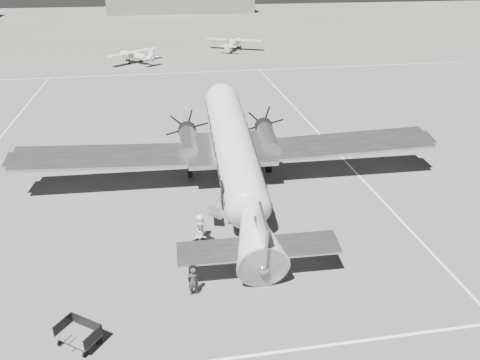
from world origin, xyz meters
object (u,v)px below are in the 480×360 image
object	(u,v)px
light_plane_left	(136,57)
baggage_cart_near	(202,247)
hangar_main	(181,0)
ramp_agent	(201,235)
dc3_airliner	(235,157)
light_plane_right	(234,44)
ground_crew	(193,281)
baggage_cart_far	(79,335)
passenger	(200,227)

from	to	relation	value
light_plane_left	baggage_cart_near	distance (m)	54.20
hangar_main	ramp_agent	xyz separation A→B (m)	(-6.05, -125.44, -2.41)
dc3_airliner	light_plane_right	world-z (taller)	dc3_airliner
hangar_main	baggage_cart_near	world-z (taller)	hangar_main
baggage_cart_near	ground_crew	size ratio (longest dim) A/B	0.94
hangar_main	dc3_airliner	distance (m)	119.32
light_plane_right	baggage_cart_near	bearing A→B (deg)	-76.01
light_plane_left	ground_crew	size ratio (longest dim) A/B	6.02
light_plane_left	light_plane_right	world-z (taller)	light_plane_right
hangar_main	light_plane_left	distance (m)	73.02
baggage_cart_far	ground_crew	size ratio (longest dim) A/B	1.17
dc3_airliner	light_plane_left	size ratio (longest dim) A/B	3.21
light_plane_left	ramp_agent	xyz separation A→B (m)	(5.21, -53.33, -0.13)
ground_crew	passenger	distance (m)	5.06
baggage_cart_near	dc3_airliner	bearing A→B (deg)	30.05
light_plane_right	baggage_cart_far	size ratio (longest dim) A/B	5.42
dc3_airliner	ground_crew	bearing A→B (deg)	-108.87
hangar_main	light_plane_left	xyz separation A→B (m)	(-11.26, -72.11, -2.29)
hangar_main	baggage_cart_far	bearing A→B (deg)	-95.23
dc3_airliner	light_plane_left	distance (m)	47.92
light_plane_right	ramp_agent	distance (m)	62.88
hangar_main	light_plane_left	bearing A→B (deg)	-98.87
light_plane_right	baggage_cart_near	size ratio (longest dim) A/B	6.72
baggage_cart_far	hangar_main	bearing A→B (deg)	121.39
passenger	light_plane_left	bearing A→B (deg)	-1.12
ground_crew	ramp_agent	size ratio (longest dim) A/B	0.91
light_plane_right	ground_crew	distance (m)	67.04
hangar_main	passenger	xyz separation A→B (m)	(-6.02, -124.54, -2.45)
light_plane_right	baggage_cart_far	xyz separation A→B (m)	(-17.83, -68.39, -0.53)
dc3_airliner	passenger	distance (m)	6.41
dc3_airliner	light_plane_right	size ratio (longest dim) A/B	3.05
light_plane_right	hangar_main	bearing A→B (deg)	119.87
ground_crew	passenger	xyz separation A→B (m)	(0.83, 4.99, 0.04)
hangar_main	passenger	size ratio (longest dim) A/B	24.63
light_plane_left	ground_crew	world-z (taller)	light_plane_left
light_plane_left	dc3_airliner	bearing A→B (deg)	-121.84
hangar_main	dc3_airliner	size ratio (longest dim) A/B	1.34
dc3_airliner	ramp_agent	size ratio (longest dim) A/B	17.68
dc3_airliner	hangar_main	bearing A→B (deg)	90.06
light_plane_right	ramp_agent	bearing A→B (deg)	-76.10
baggage_cart_near	light_plane_left	bearing A→B (deg)	59.53
ramp_agent	passenger	bearing A→B (deg)	18.36
baggage_cart_far	ground_crew	xyz separation A→B (m)	(5.23, 2.55, 0.28)
baggage_cart_far	passenger	xyz separation A→B (m)	(6.06, 7.53, 0.32)
hangar_main	ramp_agent	bearing A→B (deg)	-92.76
baggage_cart_near	passenger	xyz separation A→B (m)	(0.04, 1.52, 0.42)
light_plane_left	baggage_cart_near	size ratio (longest dim) A/B	6.39
ground_crew	ramp_agent	bearing A→B (deg)	-116.44
hangar_main	baggage_cart_far	size ratio (longest dim) A/B	22.12
light_plane_right	ramp_agent	xyz separation A→B (m)	(-11.80, -61.76, -0.18)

